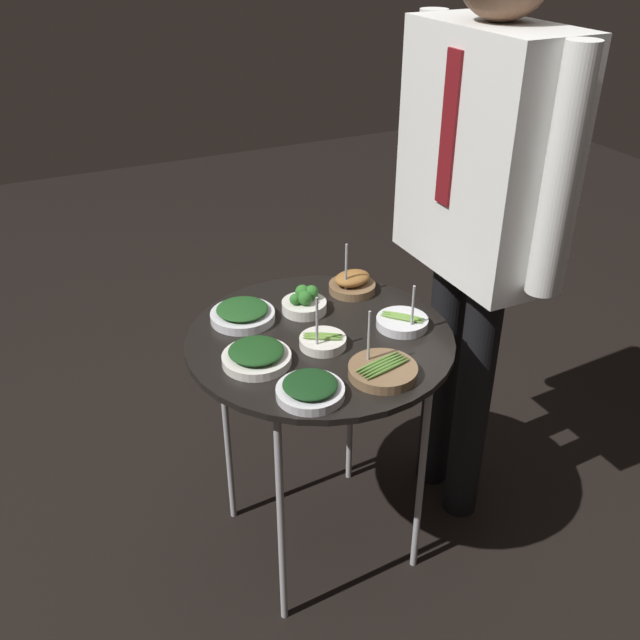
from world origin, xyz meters
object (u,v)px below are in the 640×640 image
at_px(bowl_roast_center, 352,283).
at_px(bowl_spinach_mid_right, 257,355).
at_px(bowl_spinach_back_right, 310,389).
at_px(bowl_asparagus_mid_left, 323,341).
at_px(bowl_asparagus_front_left, 383,370).
at_px(bowl_asparagus_front_right, 402,322).
at_px(waiter_figure, 481,184).
at_px(serving_cart, 320,353).
at_px(bowl_broccoli_near_rim, 304,303).
at_px(bowl_spinach_back_left, 243,313).

bearing_deg(bowl_roast_center, bowl_spinach_mid_right, -59.14).
bearing_deg(bowl_spinach_back_right, bowl_asparagus_mid_left, 146.71).
height_order(bowl_asparagus_front_left, bowl_roast_center, bowl_roast_center).
bearing_deg(bowl_asparagus_front_left, bowl_asparagus_front_right, 137.51).
xyz_separation_m(bowl_roast_center, waiter_figure, (0.18, 0.29, 0.32)).
xyz_separation_m(bowl_spinach_mid_right, bowl_roast_center, (-0.24, 0.39, 0.00)).
xyz_separation_m(bowl_spinach_mid_right, bowl_spinach_back_right, (0.19, 0.06, -0.00)).
bearing_deg(bowl_spinach_mid_right, bowl_asparagus_front_right, 89.40).
height_order(serving_cart, bowl_broccoli_near_rim, bowl_broccoli_near_rim).
xyz_separation_m(bowl_asparagus_front_left, bowl_roast_center, (-0.42, 0.14, 0.01)).
bearing_deg(bowl_spinach_mid_right, bowl_broccoli_near_rim, 130.98).
bearing_deg(serving_cart, bowl_spinach_back_right, -30.42).
relative_size(bowl_spinach_mid_right, waiter_figure, 0.10).
xyz_separation_m(bowl_spinach_back_left, bowl_spinach_back_right, (0.40, 0.02, -0.00)).
bearing_deg(bowl_asparagus_front_right, bowl_spinach_back_right, -63.31).
height_order(bowl_broccoli_near_rim, bowl_roast_center, bowl_roast_center).
relative_size(serving_cart, bowl_broccoli_near_rim, 6.01).
height_order(bowl_asparagus_front_left, bowl_spinach_back_left, bowl_asparagus_front_left).
bearing_deg(bowl_asparagus_front_left, bowl_spinach_mid_right, -125.60).
bearing_deg(waiter_figure, serving_cart, -88.56).
height_order(bowl_asparagus_front_right, bowl_broccoli_near_rim, bowl_asparagus_front_right).
relative_size(serving_cart, bowl_asparagus_mid_left, 4.76).
relative_size(bowl_asparagus_mid_left, bowl_spinach_back_right, 0.98).
height_order(bowl_spinach_mid_right, bowl_roast_center, bowl_roast_center).
height_order(bowl_spinach_back_right, waiter_figure, waiter_figure).
bearing_deg(bowl_asparagus_front_right, bowl_roast_center, -173.36).
bearing_deg(bowl_roast_center, bowl_asparagus_mid_left, -41.73).
height_order(bowl_roast_center, bowl_spinach_back_left, bowl_roast_center).
bearing_deg(serving_cart, bowl_broccoli_near_rim, 172.31).
bearing_deg(bowl_roast_center, bowl_asparagus_front_right, 6.64).
bearing_deg(waiter_figure, bowl_asparagus_mid_left, -83.24).
height_order(bowl_asparagus_front_right, bowl_spinach_mid_right, bowl_asparagus_front_right).
bearing_deg(waiter_figure, bowl_broccoli_near_rim, -105.61).
bearing_deg(bowl_spinach_back_left, bowl_asparagus_front_left, 28.23).
distance_m(bowl_asparagus_front_left, bowl_spinach_back_left, 0.45).
xyz_separation_m(bowl_asparagus_front_right, bowl_asparagus_mid_left, (-0.00, -0.24, 0.00)).
bearing_deg(bowl_asparagus_front_right, bowl_asparagus_mid_left, -90.90).
bearing_deg(bowl_spinach_back_right, waiter_figure, 111.43).
height_order(bowl_spinach_back_left, waiter_figure, waiter_figure).
xyz_separation_m(bowl_spinach_mid_right, waiter_figure, (-0.06, 0.68, 0.32)).
relative_size(bowl_asparagus_front_right, bowl_spinach_back_right, 0.87).
bearing_deg(bowl_asparagus_front_right, bowl_spinach_back_left, -120.17).
relative_size(bowl_broccoli_near_rim, bowl_asparagus_front_left, 0.74).
bearing_deg(waiter_figure, bowl_spinach_back_right, -68.57).
height_order(bowl_broccoli_near_rim, waiter_figure, waiter_figure).
bearing_deg(bowl_asparagus_mid_left, bowl_roast_center, 138.27).
bearing_deg(bowl_spinach_mid_right, bowl_roast_center, 120.86).
bearing_deg(bowl_spinach_mid_right, serving_cart, 103.18).
relative_size(bowl_asparagus_front_right, bowl_spinach_mid_right, 0.81).
xyz_separation_m(bowl_spinach_back_right, waiter_figure, (-0.24, 0.62, 0.33)).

